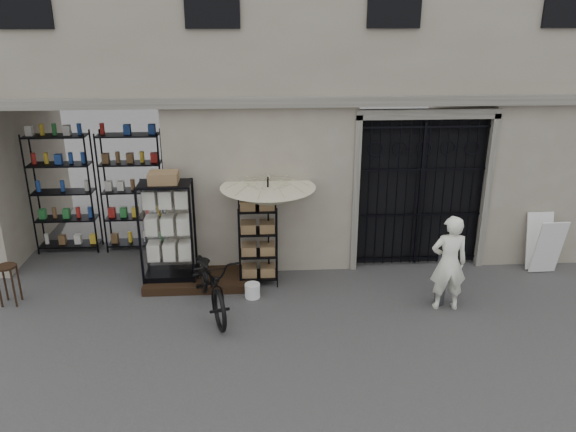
{
  "coord_description": "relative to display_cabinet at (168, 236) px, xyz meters",
  "views": [
    {
      "loc": [
        -1.37,
        -7.79,
        4.77
      ],
      "look_at": [
        -0.8,
        1.4,
        1.35
      ],
      "focal_mm": 35.0,
      "sensor_mm": 36.0,
      "label": 1
    }
  ],
  "objects": [
    {
      "name": "main_building",
      "position": [
        2.93,
        2.42,
        3.55
      ],
      "size": [
        14.0,
        4.0,
        9.0
      ],
      "primitive_type": "cube",
      "color": "gray",
      "rests_on": "ground"
    },
    {
      "name": "shop_shelving",
      "position": [
        -1.62,
        1.72,
        0.3
      ],
      "size": [
        2.7,
        0.5,
        2.5
      ],
      "primitive_type": "cube",
      "color": "black",
      "rests_on": "ground"
    },
    {
      "name": "shop_recess",
      "position": [
        -1.57,
        1.22,
        0.55
      ],
      "size": [
        3.0,
        1.7,
        3.0
      ],
      "primitive_type": "cube",
      "color": "black",
      "rests_on": "ground"
    },
    {
      "name": "easel_sign",
      "position": [
        7.02,
        0.09,
        -0.39
      ],
      "size": [
        0.53,
        0.61,
        1.09
      ],
      "rotation": [
        0.0,
        0.0,
        0.02
      ],
      "color": "silver",
      "rests_on": "ground"
    },
    {
      "name": "white_bucket",
      "position": [
        1.48,
        -0.6,
        -0.82
      ],
      "size": [
        0.33,
        0.33,
        0.26
      ],
      "primitive_type": "cylinder",
      "rotation": [
        0.0,
        0.0,
        -0.28
      ],
      "color": "white",
      "rests_on": "ground"
    },
    {
      "name": "wire_rack",
      "position": [
        1.6,
        -0.02,
        -0.2
      ],
      "size": [
        0.76,
        0.62,
        1.53
      ],
      "rotation": [
        0.0,
        0.0,
        -0.22
      ],
      "color": "black",
      "rests_on": "ground"
    },
    {
      "name": "shopkeeper",
      "position": [
        4.73,
        -1.17,
        -0.95
      ],
      "size": [
        0.68,
        1.68,
        0.4
      ],
      "primitive_type": "imported",
      "rotation": [
        0.0,
        0.0,
        3.1
      ],
      "color": "white",
      "rests_on": "ground"
    },
    {
      "name": "display_cabinet",
      "position": [
        0.0,
        0.0,
        0.0
      ],
      "size": [
        1.03,
        0.85,
        1.94
      ],
      "rotation": [
        0.0,
        0.0,
        0.4
      ],
      "color": "black",
      "rests_on": "step_platform"
    },
    {
      "name": "step_platform",
      "position": [
        0.53,
        -0.03,
        -0.88
      ],
      "size": [
        2.0,
        0.9,
        0.15
      ],
      "primitive_type": "cube",
      "color": "black",
      "rests_on": "ground"
    },
    {
      "name": "market_umbrella",
      "position": [
        1.79,
        0.05,
        0.78
      ],
      "size": [
        1.7,
        1.72,
        2.41
      ],
      "rotation": [
        0.0,
        0.0,
        -0.17
      ],
      "color": "black",
      "rests_on": "ground"
    },
    {
      "name": "bicycle",
      "position": [
        0.79,
        -0.99,
        -0.95
      ],
      "size": [
        0.99,
        1.23,
        2.04
      ],
      "primitive_type": "imported",
      "rotation": [
        0.0,
        0.0,
        0.29
      ],
      "color": "black",
      "rests_on": "ground"
    },
    {
      "name": "iron_gate",
      "position": [
        4.68,
        0.7,
        0.55
      ],
      "size": [
        2.5,
        0.21,
        3.0
      ],
      "color": "black",
      "rests_on": "ground"
    },
    {
      "name": "steel_bollard",
      "position": [
        4.68,
        -1.03,
        -0.49
      ],
      "size": [
        0.17,
        0.17,
        0.93
      ],
      "primitive_type": "cylinder",
      "rotation": [
        0.0,
        0.0,
        -0.02
      ],
      "color": "#52545A",
      "rests_on": "ground"
    },
    {
      "name": "ground",
      "position": [
        2.93,
        -1.58,
        -0.95
      ],
      "size": [
        80.0,
        80.0,
        0.0
      ],
      "primitive_type": "plane",
      "color": "black",
      "rests_on": "ground"
    },
    {
      "name": "wooden_stool",
      "position": [
        -2.65,
        -0.57,
        -0.58
      ],
      "size": [
        0.43,
        0.43,
        0.71
      ],
      "rotation": [
        0.0,
        0.0,
        -0.34
      ],
      "color": "black",
      "rests_on": "ground"
    }
  ]
}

